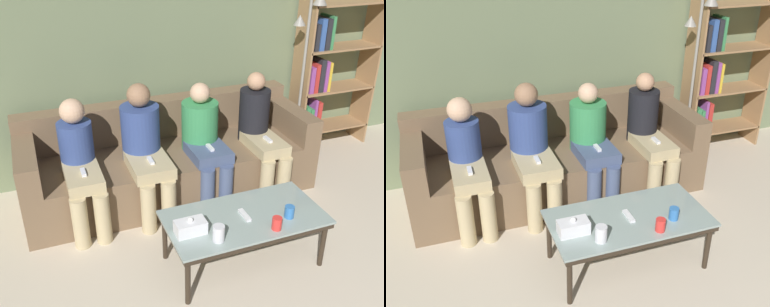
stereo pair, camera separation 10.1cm
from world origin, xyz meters
The scene contains 14 objects.
wall_back centered at (0.00, 3.72, 1.30)m, with size 12.00×0.06×2.60m.
couch centered at (0.00, 3.18, 0.31)m, with size 2.73×0.92×0.84m.
coffee_table centered at (0.19, 1.96, 0.39)m, with size 1.20×0.61×0.43m.
cup_near_left centered at (0.50, 1.83, 0.48)m, with size 0.07×0.07×0.09m.
cup_near_right centered at (-0.10, 1.77, 0.49)m, with size 0.08×0.08×0.12m.
cup_far_center centered at (0.34, 1.74, 0.48)m, with size 0.07×0.07×0.10m.
tissue_box centered at (-0.25, 1.91, 0.48)m, with size 0.22×0.12×0.13m.
game_remote centered at (0.19, 1.96, 0.44)m, with size 0.04×0.15×0.02m.
bookshelf centered at (1.94, 3.49, 0.91)m, with size 0.92×0.32×1.85m.
standing_lamp centered at (1.56, 3.35, 1.09)m, with size 0.31×0.26×1.77m.
seated_person_left_end centered at (-0.85, 2.93, 0.59)m, with size 0.31×0.69×1.10m.
seated_person_mid_left centered at (-0.28, 2.96, 0.63)m, with size 0.34×0.73×1.16m.
seated_person_mid_right centered at (0.28, 2.97, 0.60)m, with size 0.34×0.65×1.10m.
seated_person_right_end centered at (0.85, 2.94, 0.60)m, with size 0.31×0.69×1.13m.
Camera 1 is at (-1.15, -0.46, 2.40)m, focal length 42.00 mm.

